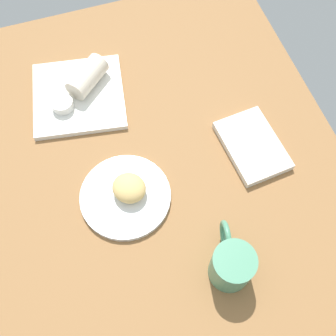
{
  "coord_description": "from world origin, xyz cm",
  "views": [
    {
      "loc": [
        -45.74,
        11.95,
        93.56
      ],
      "look_at": [
        -5.07,
        -1.28,
        7.0
      ],
      "focal_mm": 44.01,
      "sensor_mm": 36.0,
      "label": 1
    }
  ],
  "objects_px": {
    "scone_pastry": "(129,188)",
    "book_stack": "(252,146)",
    "square_plate": "(79,96)",
    "sauce_cup": "(62,104)",
    "round_plate": "(125,197)",
    "breakfast_wrap": "(87,77)",
    "coffee_mug": "(231,264)"
  },
  "relations": [
    {
      "from": "round_plate",
      "to": "breakfast_wrap",
      "type": "bearing_deg",
      "value": 0.98
    },
    {
      "from": "breakfast_wrap",
      "to": "book_stack",
      "type": "height_order",
      "value": "breakfast_wrap"
    },
    {
      "from": "coffee_mug",
      "to": "breakfast_wrap",
      "type": "bearing_deg",
      "value": 16.8
    },
    {
      "from": "round_plate",
      "to": "square_plate",
      "type": "relative_size",
      "value": 0.9
    },
    {
      "from": "square_plate",
      "to": "coffee_mug",
      "type": "bearing_deg",
      "value": -159.22
    },
    {
      "from": "round_plate",
      "to": "coffee_mug",
      "type": "height_order",
      "value": "coffee_mug"
    },
    {
      "from": "sauce_cup",
      "to": "square_plate",
      "type": "bearing_deg",
      "value": -57.12
    },
    {
      "from": "breakfast_wrap",
      "to": "book_stack",
      "type": "distance_m",
      "value": 0.46
    },
    {
      "from": "sauce_cup",
      "to": "book_stack",
      "type": "xyz_separation_m",
      "value": [
        -0.25,
        -0.42,
        -0.02
      ]
    },
    {
      "from": "round_plate",
      "to": "scone_pastry",
      "type": "relative_size",
      "value": 2.68
    },
    {
      "from": "scone_pastry",
      "to": "square_plate",
      "type": "height_order",
      "value": "scone_pastry"
    },
    {
      "from": "sauce_cup",
      "to": "book_stack",
      "type": "height_order",
      "value": "sauce_cup"
    },
    {
      "from": "round_plate",
      "to": "breakfast_wrap",
      "type": "relative_size",
      "value": 1.85
    },
    {
      "from": "round_plate",
      "to": "book_stack",
      "type": "distance_m",
      "value": 0.34
    },
    {
      "from": "scone_pastry",
      "to": "book_stack",
      "type": "height_order",
      "value": "scone_pastry"
    },
    {
      "from": "scone_pastry",
      "to": "breakfast_wrap",
      "type": "relative_size",
      "value": 0.69
    },
    {
      "from": "scone_pastry",
      "to": "breakfast_wrap",
      "type": "xyz_separation_m",
      "value": [
        0.33,
        0.02,
        0.01
      ]
    },
    {
      "from": "round_plate",
      "to": "breakfast_wrap",
      "type": "height_order",
      "value": "breakfast_wrap"
    },
    {
      "from": "breakfast_wrap",
      "to": "scone_pastry",
      "type": "bearing_deg",
      "value": 141.25
    },
    {
      "from": "scone_pastry",
      "to": "book_stack",
      "type": "xyz_separation_m",
      "value": [
        0.03,
        -0.32,
        -0.03
      ]
    },
    {
      "from": "square_plate",
      "to": "book_stack",
      "type": "xyz_separation_m",
      "value": [
        -0.28,
        -0.38,
        0.0
      ]
    },
    {
      "from": "scone_pastry",
      "to": "coffee_mug",
      "type": "relative_size",
      "value": 0.55
    },
    {
      "from": "round_plate",
      "to": "coffee_mug",
      "type": "relative_size",
      "value": 1.48
    },
    {
      "from": "breakfast_wrap",
      "to": "square_plate",
      "type": "bearing_deg",
      "value": 80.92
    },
    {
      "from": "round_plate",
      "to": "sauce_cup",
      "type": "height_order",
      "value": "sauce_cup"
    },
    {
      "from": "breakfast_wrap",
      "to": "coffee_mug",
      "type": "xyz_separation_m",
      "value": [
        -0.57,
        -0.17,
        0.01
      ]
    },
    {
      "from": "round_plate",
      "to": "book_stack",
      "type": "bearing_deg",
      "value": -84.38
    },
    {
      "from": "scone_pastry",
      "to": "book_stack",
      "type": "relative_size",
      "value": 0.4
    },
    {
      "from": "breakfast_wrap",
      "to": "sauce_cup",
      "type": "bearing_deg",
      "value": 80.92
    },
    {
      "from": "sauce_cup",
      "to": "scone_pastry",
      "type": "bearing_deg",
      "value": -160.71
    },
    {
      "from": "square_plate",
      "to": "sauce_cup",
      "type": "xyz_separation_m",
      "value": [
        -0.03,
        0.04,
        0.02
      ]
    },
    {
      "from": "square_plate",
      "to": "coffee_mug",
      "type": "xyz_separation_m",
      "value": [
        -0.55,
        -0.21,
        0.05
      ]
    }
  ]
}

